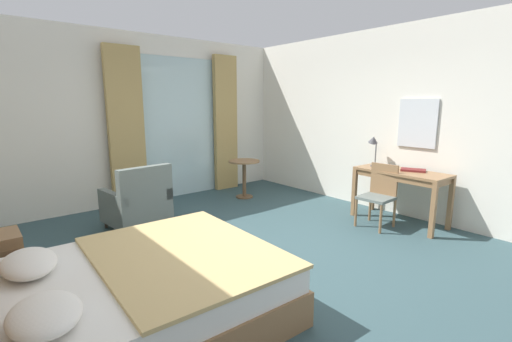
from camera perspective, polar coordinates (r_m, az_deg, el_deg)
ground at (r=4.22m, az=0.49°, el=-14.03°), size 6.04×6.75×0.10m
wall_back at (r=6.53m, az=-17.56°, el=7.93°), size 5.64×0.12×2.89m
wall_right at (r=6.00m, az=21.30°, el=7.47°), size 0.12×6.35×2.89m
balcony_glass_door at (r=6.72m, az=-12.48°, el=6.77°), size 1.55×0.02×2.54m
curtain_panel_left at (r=6.23m, az=-20.27°, el=6.49°), size 0.58×0.10×2.64m
curtain_panel_right at (r=7.14m, az=-4.96°, el=7.62°), size 0.51×0.10×2.64m
bed at (r=3.06m, az=-18.54°, el=-18.17°), size 2.13×1.80×1.00m
writing_desk at (r=5.51m, az=22.44°, el=-0.96°), size 0.59×1.29×0.78m
desk_chair at (r=5.29m, az=19.33°, el=-3.26°), size 0.44×0.44×0.88m
desk_lamp at (r=5.82m, az=18.52°, el=4.28°), size 0.27×0.28×0.48m
closed_book at (r=5.52m, az=24.11°, el=0.14°), size 0.32×0.38×0.03m
armchair_by_window at (r=5.18m, az=-18.55°, el=-5.07°), size 0.83×0.79×0.91m
round_cafe_table at (r=6.49m, az=-1.92°, el=0.04°), size 0.57×0.57×0.70m
wall_mirror at (r=5.73m, az=24.68°, el=7.03°), size 0.02×0.57×0.71m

